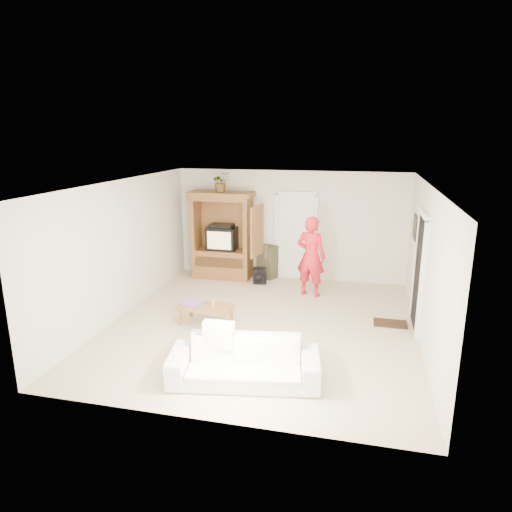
{
  "coord_description": "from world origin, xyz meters",
  "views": [
    {
      "loc": [
        1.69,
        -7.63,
        3.42
      ],
      "look_at": [
        -0.27,
        0.6,
        1.15
      ],
      "focal_mm": 32.0,
      "sensor_mm": 36.0,
      "label": 1
    }
  ],
  "objects_px": {
    "sofa": "(244,362)",
    "coffee_table": "(205,308)",
    "man": "(311,256)",
    "armoire": "(223,241)"
  },
  "relations": [
    {
      "from": "man",
      "to": "sofa",
      "type": "relative_size",
      "value": 0.83
    },
    {
      "from": "armoire",
      "to": "sofa",
      "type": "distance_m",
      "value": 5.01
    },
    {
      "from": "sofa",
      "to": "coffee_table",
      "type": "bearing_deg",
      "value": 114.42
    },
    {
      "from": "armoire",
      "to": "man",
      "type": "height_order",
      "value": "armoire"
    },
    {
      "from": "coffee_table",
      "to": "armoire",
      "type": "bearing_deg",
      "value": 109.53
    },
    {
      "from": "man",
      "to": "coffee_table",
      "type": "relative_size",
      "value": 1.65
    },
    {
      "from": "armoire",
      "to": "sofa",
      "type": "height_order",
      "value": "armoire"
    },
    {
      "from": "man",
      "to": "armoire",
      "type": "bearing_deg",
      "value": -6.03
    },
    {
      "from": "coffee_table",
      "to": "man",
      "type": "bearing_deg",
      "value": 59.2
    },
    {
      "from": "armoire",
      "to": "coffee_table",
      "type": "bearing_deg",
      "value": -79.33
    }
  ]
}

